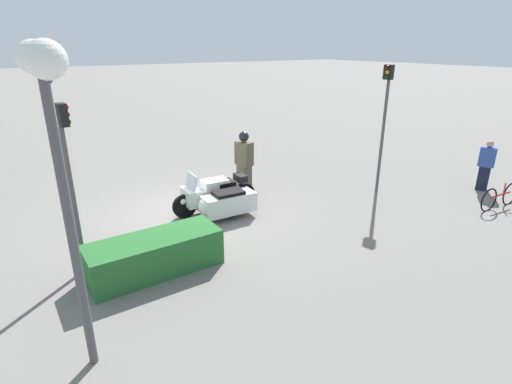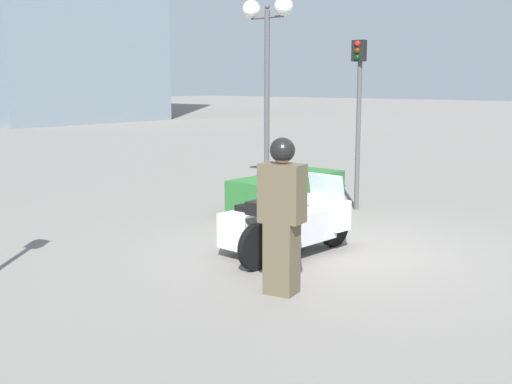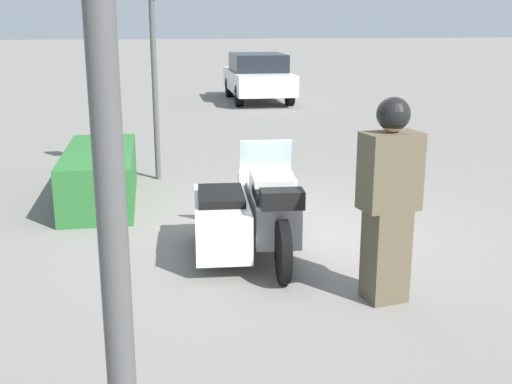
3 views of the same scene
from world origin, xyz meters
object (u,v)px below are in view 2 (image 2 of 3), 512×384
Objects in this scene: police_motorcycle at (285,222)px; twin_lamp_post at (267,37)px; traffic_light_near at (358,99)px; hedge_bush_curbside at (288,194)px; officer_rider at (282,212)px.

police_motorcycle is 0.55× the size of twin_lamp_post.
police_motorcycle is at bearing 10.40° from traffic_light_near.
traffic_light_near is at bearing 18.19° from police_motorcycle.
traffic_light_near is (1.14, -0.83, 1.81)m from hedge_bush_curbside.
police_motorcycle is 1.27× the size of officer_rider.
traffic_light_near is (-0.48, -2.66, -1.31)m from twin_lamp_post.
officer_rider is at bearing 17.44° from traffic_light_near.
officer_rider is at bearing -143.92° from hedge_bush_curbside.
hedge_bush_curbside is at bearing 25.17° from officer_rider.
traffic_light_near reaches higher than officer_rider.
officer_rider is 7.61m from twin_lamp_post.
twin_lamp_post reaches higher than traffic_light_near.
hedge_bush_curbside is at bearing -40.16° from traffic_light_near.
police_motorcycle is at bearing -138.21° from twin_lamp_post.
twin_lamp_post is (1.62, 1.83, 3.12)m from hedge_bush_curbside.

